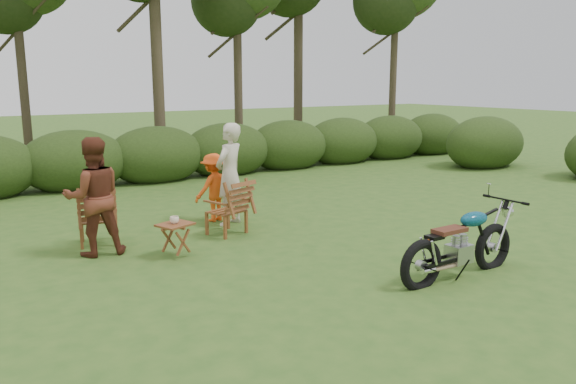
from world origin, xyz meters
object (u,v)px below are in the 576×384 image
adult_a (231,224)px  child (215,220)px  motorcycle (457,276)px  adult_b (98,254)px  side_table (176,240)px  cup (174,220)px  lawn_chair_right (227,234)px  lawn_chair_left (100,244)px

adult_a → child: (-0.12, 0.40, 0.00)m
motorcycle → child: size_ratio=1.57×
child → adult_a: bearing=91.2°
adult_a → adult_b: size_ratio=1.04×
adult_a → side_table: bearing=8.3°
cup → side_table: bearing=-45.7°
adult_b → adult_a: bearing=-162.0°
side_table → child: child is taller
motorcycle → adult_a: (-1.25, 4.03, 0.00)m
motorcycle → child: bearing=106.7°
adult_b → motorcycle: bearing=142.9°
lawn_chair_right → lawn_chair_left: 2.02m
child → lawn_chair_left: bearing=-5.3°
motorcycle → adult_b: adult_b is taller
side_table → cup: size_ratio=3.78×
lawn_chair_right → side_table: side_table is taller
motorcycle → cup: 3.98m
cup → adult_a: size_ratio=0.07×
side_table → child: size_ratio=0.40×
lawn_chair_left → child: size_ratio=0.75×
adult_b → side_table: bearing=148.4°
cup → lawn_chair_left: bearing=121.2°
side_table → cup: bearing=134.3°
lawn_chair_left → adult_b: 0.56m
cup → adult_b: size_ratio=0.08×
side_table → adult_a: size_ratio=0.27×
motorcycle → side_table: bearing=134.2°
lawn_chair_left → cup: 1.57m
lawn_chair_left → motorcycle: bearing=145.3°
adult_b → lawn_chair_right: bearing=-174.4°
cup → adult_a: (1.52, 1.23, -0.55)m
lawn_chair_left → adult_a: 2.28m
motorcycle → lawn_chair_right: motorcycle is taller
adult_b → child: 2.50m
motorcycle → adult_a: 4.22m
adult_a → lawn_chair_right: bearing=26.4°
lawn_chair_right → adult_a: 0.63m
lawn_chair_right → child: bearing=-122.0°
lawn_chair_right → lawn_chair_left: lawn_chair_left is taller
side_table → adult_a: (1.52, 1.23, -0.25)m
lawn_chair_left → cup: (0.76, -1.26, 0.55)m
side_table → child: (1.40, 1.64, -0.25)m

